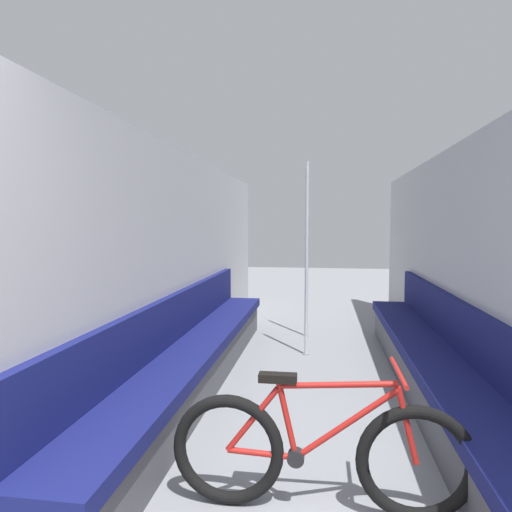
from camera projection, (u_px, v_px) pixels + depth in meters
name	position (u px, v px, depth m)	size (l,w,h in m)	color
wall_left	(154.00, 270.00, 3.90)	(0.10, 9.28, 2.24)	#B2B2B7
wall_right	(483.00, 275.00, 3.51)	(0.10, 9.28, 2.24)	#B2B2B7
bench_seat_row_left	(194.00, 358.00, 4.17)	(0.49, 4.84, 0.87)	#4C4C51
bench_seat_row_right	(436.00, 369.00, 3.86)	(0.49, 4.84, 0.87)	#4C4C51
bicycle	(319.00, 453.00, 2.38)	(1.58, 0.46, 0.79)	black
grab_pole_near	(307.00, 262.00, 5.22)	(0.08, 0.08, 2.22)	gray
grab_pole_far	(306.00, 256.00, 6.10)	(0.08, 0.08, 2.22)	gray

